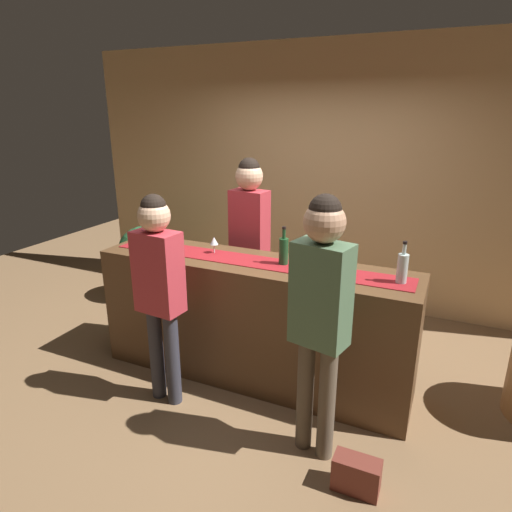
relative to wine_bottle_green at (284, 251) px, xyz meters
The scene contains 13 objects.
ground_plane 1.18m from the wine_bottle_green, behind, with size 10.00×10.00×0.00m, color brown.
back_wall 1.90m from the wine_bottle_green, 97.43° to the left, with size 6.00×0.12×2.90m, color tan.
bar_counter 0.68m from the wine_bottle_green, behind, with size 2.60×0.60×1.04m, color #543821.
counter_runner_cloth 0.27m from the wine_bottle_green, behind, with size 2.47×0.28×0.01m, color maroon.
wine_bottle_green is the anchor object (origin of this frame).
wine_bottle_clear 0.88m from the wine_bottle_green, ahead, with size 0.07×0.07×0.30m.
wine_glass_near_customer 0.43m from the wine_bottle_green, 11.08° to the right, with size 0.07×0.07×0.14m.
wine_glass_mid_counter 0.63m from the wine_bottle_green, behind, with size 0.07×0.07×0.14m.
bartender 0.78m from the wine_bottle_green, 135.25° to the left, with size 0.36×0.25×1.78m.
customer_sipping 0.84m from the wine_bottle_green, 53.43° to the right, with size 0.38×0.27×1.74m.
customer_browsing 0.97m from the wine_bottle_green, 139.97° to the right, with size 0.36×0.23×1.64m.
potted_plant_tall 2.42m from the wine_bottle_green, 156.00° to the left, with size 0.61×0.61×0.89m.
handbag 1.60m from the wine_bottle_green, 46.83° to the right, with size 0.28×0.14×0.22m, color brown.
Camera 1 is at (1.40, -3.00, 2.19)m, focal length 31.02 mm.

